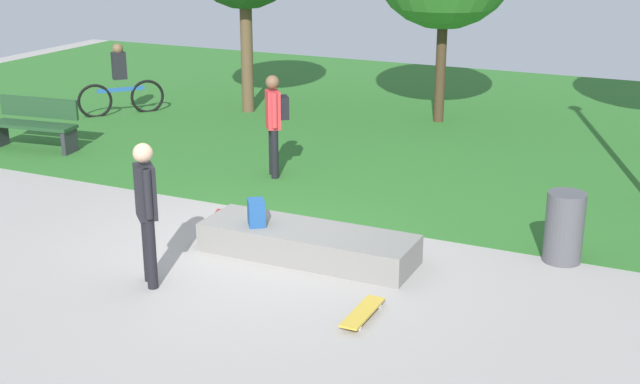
{
  "coord_description": "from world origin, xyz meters",
  "views": [
    {
      "loc": [
        4.99,
        -8.53,
        4.08
      ],
      "look_at": [
        0.72,
        0.55,
        0.74
      ],
      "focal_mm": 47.53,
      "sensor_mm": 36.0,
      "label": 1
    }
  ],
  "objects_px": {
    "skateboard_spare": "(219,220)",
    "concrete_ledge": "(308,243)",
    "park_bench_near_path": "(35,123)",
    "cyclist_on_bicycle": "(120,85)",
    "pedestrian_with_backpack": "(275,117)",
    "skater_performing_trick": "(146,204)",
    "trash_bin": "(564,227)",
    "backpack_on_ledge": "(256,213)",
    "skateboard_by_ledge": "(363,312)"
  },
  "relations": [
    {
      "from": "trash_bin",
      "to": "skateboard_spare",
      "type": "bearing_deg",
      "value": -171.2
    },
    {
      "from": "skateboard_by_ledge",
      "to": "park_bench_near_path",
      "type": "xyz_separation_m",
      "value": [
        -7.87,
        3.7,
        0.42
      ]
    },
    {
      "from": "skater_performing_trick",
      "to": "park_bench_near_path",
      "type": "bearing_deg",
      "value": 143.59
    },
    {
      "from": "backpack_on_ledge",
      "to": "trash_bin",
      "type": "relative_size",
      "value": 0.36
    },
    {
      "from": "pedestrian_with_backpack",
      "to": "backpack_on_ledge",
      "type": "bearing_deg",
      "value": -66.08
    },
    {
      "from": "skateboard_by_ledge",
      "to": "trash_bin",
      "type": "relative_size",
      "value": 0.91
    },
    {
      "from": "cyclist_on_bicycle",
      "to": "skateboard_spare",
      "type": "bearing_deg",
      "value": -42.0
    },
    {
      "from": "concrete_ledge",
      "to": "skateboard_spare",
      "type": "relative_size",
      "value": 3.3
    },
    {
      "from": "skateboard_spare",
      "to": "skateboard_by_ledge",
      "type": "bearing_deg",
      "value": -31.69
    },
    {
      "from": "skater_performing_trick",
      "to": "skateboard_spare",
      "type": "distance_m",
      "value": 2.23
    },
    {
      "from": "skateboard_spare",
      "to": "concrete_ledge",
      "type": "bearing_deg",
      "value": -17.79
    },
    {
      "from": "skater_performing_trick",
      "to": "trash_bin",
      "type": "relative_size",
      "value": 1.91
    },
    {
      "from": "park_bench_near_path",
      "to": "concrete_ledge",
      "type": "bearing_deg",
      "value": -20.32
    },
    {
      "from": "skateboard_spare",
      "to": "trash_bin",
      "type": "relative_size",
      "value": 0.93
    },
    {
      "from": "skater_performing_trick",
      "to": "skateboard_by_ledge",
      "type": "relative_size",
      "value": 2.09
    },
    {
      "from": "skateboard_by_ledge",
      "to": "cyclist_on_bicycle",
      "type": "height_order",
      "value": "cyclist_on_bicycle"
    },
    {
      "from": "skateboard_by_ledge",
      "to": "park_bench_near_path",
      "type": "relative_size",
      "value": 0.49
    },
    {
      "from": "backpack_on_ledge",
      "to": "skateboard_by_ledge",
      "type": "height_order",
      "value": "backpack_on_ledge"
    },
    {
      "from": "concrete_ledge",
      "to": "backpack_on_ledge",
      "type": "bearing_deg",
      "value": -169.09
    },
    {
      "from": "concrete_ledge",
      "to": "pedestrian_with_backpack",
      "type": "relative_size",
      "value": 1.64
    },
    {
      "from": "concrete_ledge",
      "to": "skateboard_by_ledge",
      "type": "distance_m",
      "value": 1.77
    },
    {
      "from": "skateboard_spare",
      "to": "cyclist_on_bicycle",
      "type": "xyz_separation_m",
      "value": [
        -5.33,
        4.8,
        0.57
      ]
    },
    {
      "from": "skateboard_spare",
      "to": "cyclist_on_bicycle",
      "type": "distance_m",
      "value": 7.19
    },
    {
      "from": "backpack_on_ledge",
      "to": "skater_performing_trick",
      "type": "height_order",
      "value": "skater_performing_trick"
    },
    {
      "from": "skateboard_spare",
      "to": "pedestrian_with_backpack",
      "type": "bearing_deg",
      "value": 98.35
    },
    {
      "from": "backpack_on_ledge",
      "to": "pedestrian_with_backpack",
      "type": "distance_m",
      "value": 3.24
    },
    {
      "from": "pedestrian_with_backpack",
      "to": "cyclist_on_bicycle",
      "type": "distance_m",
      "value": 5.6
    },
    {
      "from": "skateboard_by_ledge",
      "to": "skateboard_spare",
      "type": "bearing_deg",
      "value": 148.31
    },
    {
      "from": "backpack_on_ledge",
      "to": "concrete_ledge",
      "type": "bearing_deg",
      "value": -114.79
    },
    {
      "from": "backpack_on_ledge",
      "to": "skater_performing_trick",
      "type": "relative_size",
      "value": 0.19
    },
    {
      "from": "skateboard_by_ledge",
      "to": "trash_bin",
      "type": "distance_m",
      "value": 2.97
    },
    {
      "from": "skateboard_by_ledge",
      "to": "trash_bin",
      "type": "xyz_separation_m",
      "value": [
        1.62,
        2.46,
        0.37
      ]
    },
    {
      "from": "skateboard_by_ledge",
      "to": "pedestrian_with_backpack",
      "type": "xyz_separation_m",
      "value": [
        -3.2,
        4.06,
        0.92
      ]
    },
    {
      "from": "park_bench_near_path",
      "to": "cyclist_on_bicycle",
      "type": "distance_m",
      "value": 2.89
    },
    {
      "from": "pedestrian_with_backpack",
      "to": "cyclist_on_bicycle",
      "type": "height_order",
      "value": "pedestrian_with_backpack"
    },
    {
      "from": "pedestrian_with_backpack",
      "to": "cyclist_on_bicycle",
      "type": "bearing_deg",
      "value": 153.32
    },
    {
      "from": "skater_performing_trick",
      "to": "cyclist_on_bicycle",
      "type": "distance_m",
      "value": 8.86
    },
    {
      "from": "skateboard_spare",
      "to": "trash_bin",
      "type": "distance_m",
      "value": 4.55
    },
    {
      "from": "backpack_on_ledge",
      "to": "trash_bin",
      "type": "height_order",
      "value": "trash_bin"
    },
    {
      "from": "cyclist_on_bicycle",
      "to": "pedestrian_with_backpack",
      "type": "bearing_deg",
      "value": -26.68
    },
    {
      "from": "skateboard_by_ledge",
      "to": "skateboard_spare",
      "type": "xyz_separation_m",
      "value": [
        -2.86,
        1.77,
        0.0
      ]
    },
    {
      "from": "skateboard_by_ledge",
      "to": "cyclist_on_bicycle",
      "type": "xyz_separation_m",
      "value": [
        -8.19,
        6.56,
        0.57
      ]
    },
    {
      "from": "skateboard_spare",
      "to": "trash_bin",
      "type": "bearing_deg",
      "value": 8.8
    },
    {
      "from": "park_bench_near_path",
      "to": "skater_performing_trick",
      "type": "bearing_deg",
      "value": -36.41
    },
    {
      "from": "concrete_ledge",
      "to": "trash_bin",
      "type": "bearing_deg",
      "value": 22.86
    },
    {
      "from": "park_bench_near_path",
      "to": "pedestrian_with_backpack",
      "type": "height_order",
      "value": "pedestrian_with_backpack"
    },
    {
      "from": "concrete_ledge",
      "to": "pedestrian_with_backpack",
      "type": "bearing_deg",
      "value": 124.74
    },
    {
      "from": "skater_performing_trick",
      "to": "pedestrian_with_backpack",
      "type": "height_order",
      "value": "skater_performing_trick"
    },
    {
      "from": "concrete_ledge",
      "to": "park_bench_near_path",
      "type": "height_order",
      "value": "park_bench_near_path"
    },
    {
      "from": "pedestrian_with_backpack",
      "to": "cyclist_on_bicycle",
      "type": "xyz_separation_m",
      "value": [
        -4.99,
        2.51,
        -0.35
      ]
    }
  ]
}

